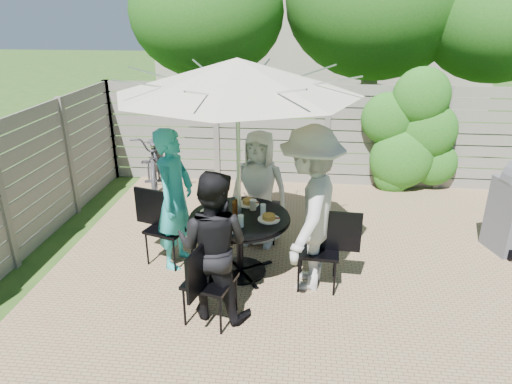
# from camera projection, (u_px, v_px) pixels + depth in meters

# --- Properties ---
(backyard_envelope) EXTENTS (60.00, 60.00, 5.00)m
(backyard_envelope) POSITION_uv_depth(u_px,v_px,m) (323.00, 23.00, 14.22)
(backyard_envelope) COLOR #264B17
(backyard_envelope) RESTS_ON ground
(patio_table) EXTENTS (1.39, 1.39, 0.78)m
(patio_table) POSITION_uv_depth(u_px,v_px,m) (240.00, 234.00, 5.46)
(patio_table) COLOR black
(patio_table) RESTS_ON ground
(umbrella) EXTENTS (3.11, 3.11, 2.58)m
(umbrella) POSITION_uv_depth(u_px,v_px,m) (237.00, 76.00, 4.76)
(umbrella) COLOR silver
(umbrella) RESTS_ON ground
(chair_back) EXTENTS (0.51, 0.72, 0.98)m
(chair_back) POSITION_uv_depth(u_px,v_px,m) (262.00, 219.00, 6.41)
(chair_back) COLOR black
(chair_back) RESTS_ON ground
(person_back) EXTENTS (0.87, 0.65, 1.60)m
(person_back) POSITION_uv_depth(u_px,v_px,m) (259.00, 189.00, 6.09)
(person_back) COLOR silver
(person_back) RESTS_ON ground
(chair_left) EXTENTS (0.74, 0.59, 0.97)m
(chair_left) POSITION_uv_depth(u_px,v_px,m) (168.00, 241.00, 5.81)
(chair_left) COLOR black
(chair_left) RESTS_ON ground
(person_left) EXTENTS (0.54, 0.72, 1.78)m
(person_left) POSITION_uv_depth(u_px,v_px,m) (175.00, 199.00, 5.55)
(person_left) COLOR #28ABAE
(person_left) RESTS_ON ground
(chair_front) EXTENTS (0.56, 0.74, 0.97)m
(chair_front) POSITION_uv_depth(u_px,v_px,m) (210.00, 297.00, 4.69)
(chair_front) COLOR black
(chair_front) RESTS_ON ground
(person_front) EXTENTS (0.89, 0.75, 1.62)m
(person_front) POSITION_uv_depth(u_px,v_px,m) (213.00, 246.00, 4.62)
(person_front) COLOR black
(person_front) RESTS_ON ground
(chair_right) EXTENTS (0.71, 0.50, 0.97)m
(chair_right) POSITION_uv_depth(u_px,v_px,m) (319.00, 264.00, 5.29)
(chair_right) COLOR black
(chair_right) RESTS_ON ground
(person_right) EXTENTS (0.94, 1.35, 1.92)m
(person_right) POSITION_uv_depth(u_px,v_px,m) (310.00, 210.00, 5.08)
(person_right) COLOR #B3B1AD
(person_right) RESTS_ON ground
(plate_back) EXTENTS (0.26, 0.26, 0.06)m
(plate_back) POSITION_uv_depth(u_px,v_px,m) (249.00, 203.00, 5.68)
(plate_back) COLOR white
(plate_back) RESTS_ON patio_table
(plate_left) EXTENTS (0.26, 0.26, 0.06)m
(plate_left) POSITION_uv_depth(u_px,v_px,m) (211.00, 211.00, 5.45)
(plate_left) COLOR white
(plate_left) RESTS_ON patio_table
(plate_front) EXTENTS (0.26, 0.26, 0.06)m
(plate_front) POSITION_uv_depth(u_px,v_px,m) (229.00, 227.00, 5.04)
(plate_front) COLOR white
(plate_front) RESTS_ON patio_table
(plate_right) EXTENTS (0.26, 0.26, 0.06)m
(plate_right) POSITION_uv_depth(u_px,v_px,m) (269.00, 218.00, 5.26)
(plate_right) COLOR white
(plate_right) RESTS_ON patio_table
(glass_back) EXTENTS (0.07, 0.07, 0.14)m
(glass_back) POSITION_uv_depth(u_px,v_px,m) (238.00, 201.00, 5.60)
(glass_back) COLOR silver
(glass_back) RESTS_ON patio_table
(glass_front) EXTENTS (0.07, 0.07, 0.14)m
(glass_front) POSITION_uv_depth(u_px,v_px,m) (241.00, 221.00, 5.08)
(glass_front) COLOR silver
(glass_front) RESTS_ON patio_table
(glass_right) EXTENTS (0.07, 0.07, 0.14)m
(glass_right) POSITION_uv_depth(u_px,v_px,m) (263.00, 210.00, 5.36)
(glass_right) COLOR silver
(glass_right) RESTS_ON patio_table
(syrup_jug) EXTENTS (0.09, 0.09, 0.16)m
(syrup_jug) POSITION_uv_depth(u_px,v_px,m) (236.00, 208.00, 5.40)
(syrup_jug) COLOR #59280C
(syrup_jug) RESTS_ON patio_table
(coffee_cup) EXTENTS (0.08, 0.08, 0.12)m
(coffee_cup) POSITION_uv_depth(u_px,v_px,m) (253.00, 205.00, 5.51)
(coffee_cup) COLOR #C6B293
(coffee_cup) RESTS_ON patio_table
(bicycle) EXTENTS (1.24, 2.15, 1.07)m
(bicycle) POSITION_uv_depth(u_px,v_px,m) (156.00, 158.00, 8.21)
(bicycle) COLOR #333338
(bicycle) RESTS_ON ground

